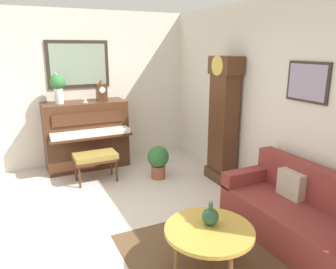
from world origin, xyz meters
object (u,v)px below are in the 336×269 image
at_px(piano, 86,135).
at_px(mantel_clock, 102,91).
at_px(piano_bench, 95,158).
at_px(couch, 303,218).
at_px(grandfather_clock, 223,123).
at_px(flower_vase, 58,85).
at_px(teacup, 85,101).
at_px(green_jug, 210,216).
at_px(potted_plant, 158,160).
at_px(coffee_table, 209,231).

xyz_separation_m(piano, mantel_clock, (0.00, 0.32, 0.77)).
distance_m(piano_bench, couch, 3.22).
height_order(couch, mantel_clock, mantel_clock).
height_order(piano_bench, grandfather_clock, grandfather_clock).
distance_m(piano, flower_vase, 1.01).
xyz_separation_m(teacup, green_jug, (3.25, 0.51, -0.71)).
height_order(piano, potted_plant, piano).
distance_m(coffee_table, mantel_clock, 3.54).
bearing_deg(potted_plant, teacup, -135.45).
bearing_deg(grandfather_clock, potted_plant, -118.61).
xyz_separation_m(piano, teacup, (0.09, -0.01, 0.62)).
height_order(grandfather_clock, teacup, grandfather_clock).
xyz_separation_m(teacup, potted_plant, (0.98, 0.96, -0.92)).
distance_m(couch, potted_plant, 2.52).
distance_m(mantel_clock, flower_vase, 0.75).
height_order(piano, piano_bench, piano).
distance_m(grandfather_clock, potted_plant, 1.23).
xyz_separation_m(piano_bench, coffee_table, (2.66, 0.48, 0.01)).
distance_m(piano, green_jug, 3.38).
bearing_deg(piano, mantel_clock, 89.58).
relative_size(piano, potted_plant, 2.57).
bearing_deg(teacup, potted_plant, 44.55).
height_order(piano, coffee_table, piano).
bearing_deg(piano, piano_bench, -1.92).
height_order(mantel_clock, flower_vase, flower_vase).
height_order(teacup, potted_plant, teacup).
bearing_deg(piano_bench, green_jug, 11.52).
distance_m(piano_bench, flower_vase, 1.40).
bearing_deg(coffee_table, green_jug, 142.16).
bearing_deg(couch, mantel_clock, -159.17).
bearing_deg(mantel_clock, piano, -90.42).
bearing_deg(green_jug, teacup, -171.06).
bearing_deg(coffee_table, couch, 86.11).
bearing_deg(grandfather_clock, couch, -6.83).
distance_m(coffee_table, teacup, 3.45).
bearing_deg(piano_bench, flower_vase, -152.06).
bearing_deg(couch, piano, -154.72).
distance_m(piano, grandfather_clock, 2.47).
relative_size(piano_bench, couch, 0.37).
relative_size(teacup, green_jug, 0.48).
bearing_deg(green_jug, grandfather_clock, 142.25).
bearing_deg(green_jug, coffee_table, -37.84).
bearing_deg(piano_bench, piano, 178.08).
bearing_deg(coffee_table, teacup, -172.07).
relative_size(piano_bench, mantel_clock, 1.84).
relative_size(flower_vase, green_jug, 2.42).
distance_m(grandfather_clock, flower_vase, 2.84).
bearing_deg(grandfather_clock, piano_bench, -113.45).
distance_m(piano, coffee_table, 3.44).
bearing_deg(teacup, piano, 175.43).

